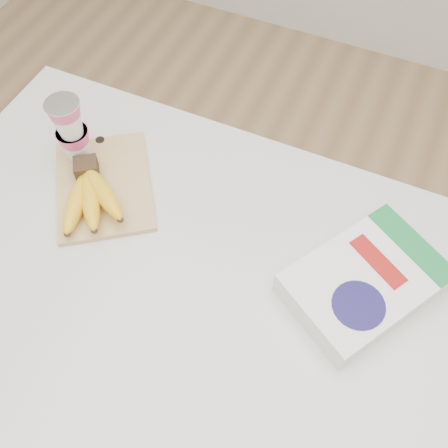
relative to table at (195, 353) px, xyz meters
name	(u,v)px	position (x,y,z in m)	size (l,w,h in m)	color
room	(156,90)	(0.00, 0.00, 0.91)	(4.00, 4.00, 4.00)	tan
table	(195,353)	(0.00, 0.00, 0.00)	(1.18, 0.79, 0.89)	silver
cutting_board	(104,185)	(-0.25, 0.12, 0.45)	(0.19, 0.27, 0.01)	#D7C476
bananas	(90,195)	(-0.25, 0.07, 0.48)	(0.18, 0.19, 0.06)	#382816
yogurt_stack	(71,130)	(-0.33, 0.16, 0.54)	(0.07, 0.07, 0.16)	white
cereal_box	(364,282)	(0.31, 0.11, 0.47)	(0.30, 0.33, 0.06)	white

